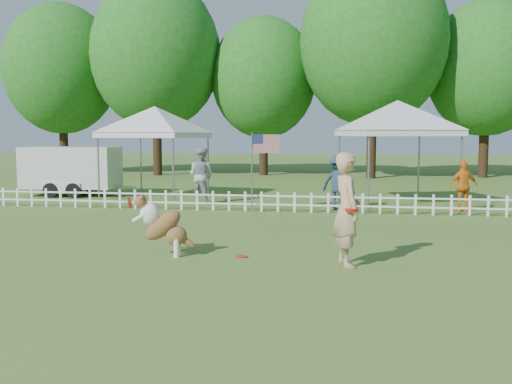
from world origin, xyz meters
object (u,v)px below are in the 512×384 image
canopy_tent_right (396,154)px  spectator_b (338,183)px  handler (347,210)px  flag_pole (252,173)px  frisbee_on_turf (242,257)px  spectator_a (201,175)px  dog (164,226)px  cargo_trailer (71,171)px  canopy_tent_left (155,153)px  spectator_c (463,186)px

canopy_tent_right → spectator_b: canopy_tent_right is taller
handler → flag_pole: flag_pole is taller
frisbee_on_turf → canopy_tent_right: size_ratio=0.07×
frisbee_on_turf → spectator_b: size_ratio=0.13×
spectator_a → spectator_b: (4.58, -0.93, -0.10)m
spectator_a → spectator_b: spectator_a is taller
spectator_a → flag_pole: bearing=154.9°
flag_pole → handler: bearing=-91.5°
handler → spectator_a: 9.80m
handler → spectator_b: 7.58m
dog → cargo_trailer: size_ratio=0.27×
frisbee_on_turf → cargo_trailer: cargo_trailer is taller
canopy_tent_right → spectator_b: 2.69m
frisbee_on_turf → spectator_a: 8.67m
handler → canopy_tent_left: bearing=15.7°
cargo_trailer → flag_pole: bearing=-29.2°
dog → canopy_tent_right: canopy_tent_right is taller
spectator_b → spectator_c: size_ratio=1.10×
flag_pole → spectator_c: flag_pole is taller
handler → flag_pole: size_ratio=0.85×
cargo_trailer → flag_pole: flag_pole is taller
dog → flag_pole: size_ratio=0.50×
dog → frisbee_on_turf: bearing=-3.1°
canopy_tent_right → spectator_c: bearing=-57.2°
dog → spectator_c: (6.87, 7.56, 0.18)m
canopy_tent_right → flag_pole: size_ratio=1.42×
canopy_tent_left → flag_pole: bearing=-29.1°
canopy_tent_left → cargo_trailer: 3.55m
handler → canopy_tent_left: canopy_tent_left is taller
dog → canopy_tent_right: 10.42m
cargo_trailer → spectator_b: 10.45m
spectator_a → spectator_c: (8.31, -0.69, -0.18)m
frisbee_on_turf → spectator_c: (5.39, 7.42, 0.76)m
handler → frisbee_on_turf: handler is taller
canopy_tent_left → dog: bearing=-60.5°
canopy_tent_left → spectator_a: 2.58m
canopy_tent_left → spectator_c: size_ratio=2.12×
cargo_trailer → spectator_a: size_ratio=2.28×
spectator_b → spectator_c: (3.73, 0.23, -0.07)m
canopy_tent_right → dog: bearing=-137.0°
cargo_trailer → spectator_c: cargo_trailer is taller
spectator_a → spectator_b: size_ratio=1.12×
cargo_trailer → spectator_b: bearing=-18.3°
canopy_tent_left → spectator_c: canopy_tent_left is taller
dog → frisbee_on_turf: dog is taller
handler → spectator_a: bearing=10.4°
cargo_trailer → spectator_a: bearing=-20.9°
handler → canopy_tent_right: (1.57, 9.33, 0.68)m
canopy_tent_left → frisbee_on_turf: bearing=-52.8°
canopy_tent_left → flag_pole: (4.13, -3.29, -0.45)m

